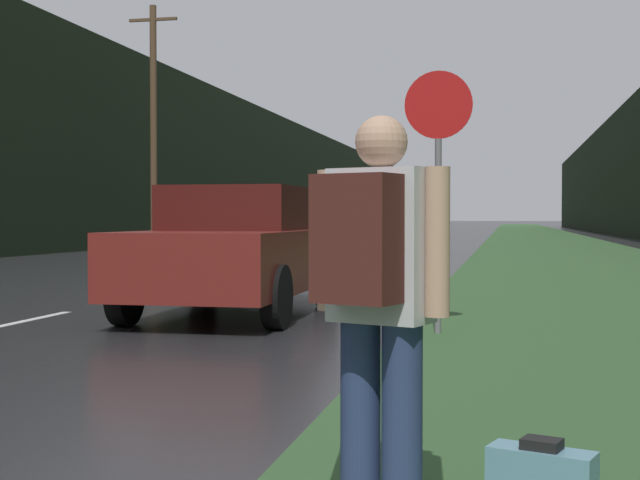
% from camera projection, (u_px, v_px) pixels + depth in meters
% --- Properties ---
extents(grass_verge, '(6.00, 240.00, 0.02)m').
position_uv_depth(grass_verge, '(551.00, 245.00, 39.24)').
color(grass_verge, '#33562D').
rests_on(grass_verge, ground_plane).
extents(lane_stripe_b, '(0.12, 3.00, 0.01)m').
position_uv_depth(lane_stripe_b, '(3.00, 326.00, 9.96)').
color(lane_stripe_b, silver).
rests_on(lane_stripe_b, ground_plane).
extents(lane_stripe_c, '(0.12, 3.00, 0.01)m').
position_uv_depth(lane_stripe_c, '(208.00, 282.00, 16.81)').
color(lane_stripe_c, silver).
rests_on(lane_stripe_c, ground_plane).
extents(lane_stripe_d, '(0.12, 3.00, 0.01)m').
position_uv_depth(lane_stripe_d, '(295.00, 263.00, 23.65)').
color(lane_stripe_d, silver).
rests_on(lane_stripe_d, ground_plane).
extents(lane_stripe_e, '(0.12, 3.00, 0.01)m').
position_uv_depth(lane_stripe_e, '(343.00, 253.00, 30.50)').
color(lane_stripe_e, silver).
rests_on(lane_stripe_e, ground_plane).
extents(treeline_far_side, '(2.00, 140.00, 8.03)m').
position_uv_depth(treeline_far_side, '(233.00, 170.00, 52.60)').
color(treeline_far_side, black).
rests_on(treeline_far_side, ground_plane).
extents(utility_pole_far, '(1.80, 0.24, 8.76)m').
position_uv_depth(utility_pole_far, '(154.00, 125.00, 31.78)').
color(utility_pole_far, '#4C3823').
rests_on(utility_pole_far, ground_plane).
extents(stop_sign, '(0.70, 0.07, 2.72)m').
position_uv_depth(stop_sign, '(438.00, 172.00, 9.14)').
color(stop_sign, slate).
rests_on(stop_sign, ground_plane).
extents(hitchhiker_with_backpack, '(0.53, 0.48, 1.61)m').
position_uv_depth(hitchhiker_with_backpack, '(377.00, 294.00, 3.38)').
color(hitchhiker_with_backpack, navy).
rests_on(hitchhiker_with_backpack, ground_plane).
extents(car_passing_near, '(1.96, 4.22, 1.60)m').
position_uv_depth(car_passing_near, '(236.00, 250.00, 11.11)').
color(car_passing_near, maroon).
rests_on(car_passing_near, ground_plane).
extents(car_passing_far, '(1.95, 4.71, 1.45)m').
position_uv_depth(car_passing_far, '(401.00, 232.00, 28.32)').
color(car_passing_far, black).
rests_on(car_passing_far, ground_plane).
extents(car_oncoming, '(1.98, 4.47, 1.46)m').
position_uv_depth(car_oncoming, '(351.00, 227.00, 44.80)').
color(car_oncoming, '#9E9EA3').
rests_on(car_oncoming, ground_plane).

